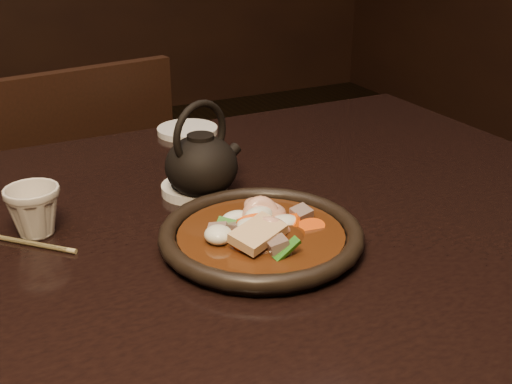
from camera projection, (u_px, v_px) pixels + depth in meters
name	position (u px, v px, depth m)	size (l,w,h in m)	color
table	(91.00, 313.00, 0.81)	(1.60, 0.90, 0.75)	black
chair	(79.00, 225.00, 1.49)	(0.46, 0.46, 0.85)	black
plate	(261.00, 236.00, 0.81)	(0.26, 0.26, 0.03)	black
stirfry	(260.00, 231.00, 0.81)	(0.16, 0.14, 0.06)	#3E1D0B
soy_dish	(194.00, 188.00, 0.96)	(0.10, 0.10, 0.01)	white
saucer_right	(187.00, 130.00, 1.22)	(0.11, 0.11, 0.01)	white
tea_cup	(34.00, 210.00, 0.83)	(0.07, 0.07, 0.07)	beige
teapot	(202.00, 163.00, 0.93)	(0.13, 0.11, 0.14)	black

